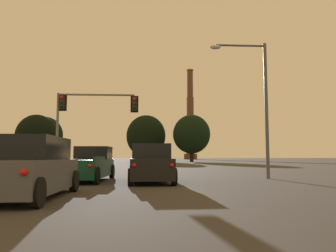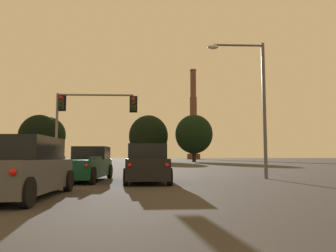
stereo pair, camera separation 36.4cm
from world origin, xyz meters
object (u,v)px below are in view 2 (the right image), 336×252
object	(u,v)px
suv_center_lane_front	(147,164)
pickup_truck_left_lane_front	(85,165)
suv_left_lane_second	(21,168)
traffic_light_overhead_left	(84,112)
street_lamp	(254,93)
smokestack	(193,124)

from	to	relation	value
suv_center_lane_front	pickup_truck_left_lane_front	xyz separation A→B (m)	(-3.29, 1.30, -0.09)
suv_center_lane_front	suv_left_lane_second	bearing A→B (deg)	-124.07
suv_left_lane_second	traffic_light_overhead_left	size ratio (longest dim) A/B	0.82
suv_center_lane_front	pickup_truck_left_lane_front	size ratio (longest dim) A/B	0.89
pickup_truck_left_lane_front	street_lamp	xyz separation A→B (m)	(9.45, 0.96, 4.12)
suv_center_lane_front	smokestack	size ratio (longest dim) A/B	0.12
smokestack	traffic_light_overhead_left	bearing A→B (deg)	-100.62
suv_center_lane_front	pickup_truck_left_lane_front	bearing A→B (deg)	156.18
suv_center_lane_front	suv_left_lane_second	xyz separation A→B (m)	(-3.72, -5.99, 0.00)
suv_left_lane_second	street_lamp	distance (m)	13.49
suv_left_lane_second	street_lamp	bearing A→B (deg)	40.14
suv_left_lane_second	smokestack	distance (m)	143.11
suv_left_lane_second	pickup_truck_left_lane_front	bearing A→B (deg)	86.92
suv_left_lane_second	smokestack	bearing A→B (deg)	81.08
pickup_truck_left_lane_front	traffic_light_overhead_left	world-z (taller)	traffic_light_overhead_left
traffic_light_overhead_left	smokestack	bearing A→B (deg)	79.38
traffic_light_overhead_left	smokestack	xyz separation A→B (m)	(23.76, 126.71, 12.10)
pickup_truck_left_lane_front	smokestack	world-z (taller)	smokestack
street_lamp	smokestack	distance (m)	133.30
suv_left_lane_second	traffic_light_overhead_left	xyz separation A→B (m)	(-1.02, 13.70, 3.62)
traffic_light_overhead_left	street_lamp	distance (m)	12.20
suv_center_lane_front	traffic_light_overhead_left	xyz separation A→B (m)	(-4.74, 7.72, 3.62)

